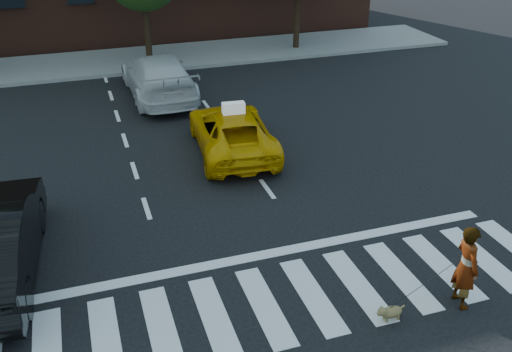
# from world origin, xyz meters

# --- Properties ---
(ground) EXTENTS (120.00, 120.00, 0.00)m
(ground) POSITION_xyz_m (0.00, 0.00, 0.00)
(ground) COLOR black
(ground) RESTS_ON ground
(crosswalk) EXTENTS (13.00, 2.40, 0.01)m
(crosswalk) POSITION_xyz_m (0.00, 0.00, 0.01)
(crosswalk) COLOR silver
(crosswalk) RESTS_ON ground
(stop_line) EXTENTS (12.00, 0.30, 0.01)m
(stop_line) POSITION_xyz_m (0.00, 1.60, 0.01)
(stop_line) COLOR silver
(stop_line) RESTS_ON ground
(sidewalk_far) EXTENTS (30.00, 4.00, 0.15)m
(sidewalk_far) POSITION_xyz_m (0.00, 17.50, 0.07)
(sidewalk_far) COLOR slate
(sidewalk_far) RESTS_ON ground
(taxi) EXTENTS (2.54, 4.80, 1.29)m
(taxi) POSITION_xyz_m (1.40, 7.00, 0.64)
(taxi) COLOR #D89804
(taxi) RESTS_ON ground
(white_suv) EXTENTS (2.33, 5.48, 1.58)m
(white_suv) POSITION_xyz_m (0.16, 12.53, 0.79)
(white_suv) COLOR silver
(white_suv) RESTS_ON ground
(woman) EXTENTS (0.47, 0.66, 1.74)m
(woman) POSITION_xyz_m (3.61, -1.10, 0.87)
(woman) COLOR #999999
(woman) RESTS_ON ground
(dog) EXTENTS (0.58, 0.22, 0.33)m
(dog) POSITION_xyz_m (2.07, -1.10, 0.19)
(dog) COLOR #8F6848
(dog) RESTS_ON ground
(taxi_sign) EXTENTS (0.67, 0.34, 0.32)m
(taxi_sign) POSITION_xyz_m (1.40, 6.80, 1.45)
(taxi_sign) COLOR white
(taxi_sign) RESTS_ON taxi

